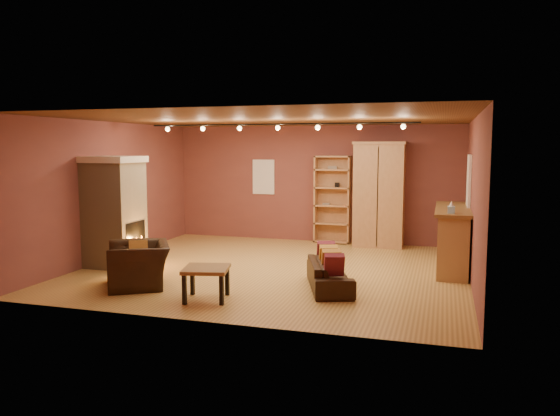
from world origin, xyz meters
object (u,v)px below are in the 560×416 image
(armoire, at_px, (379,194))
(armchair, at_px, (139,257))
(loveseat, at_px, (330,269))
(bookcase, at_px, (333,199))
(fireplace, at_px, (115,211))
(bar_counter, at_px, (452,238))
(coffee_table, at_px, (206,272))

(armoire, relative_size, armchair, 1.83)
(armoire, height_order, loveseat, armoire)
(bookcase, relative_size, loveseat, 1.27)
(fireplace, height_order, armchair, fireplace)
(bookcase, xyz_separation_m, armchair, (-2.25, -5.00, -0.58))
(bar_counter, height_order, coffee_table, bar_counter)
(bookcase, relative_size, coffee_table, 2.63)
(loveseat, relative_size, coffee_table, 2.06)
(armoire, bearing_deg, fireplace, -142.61)
(coffee_table, bearing_deg, loveseat, 35.49)
(armchair, height_order, coffee_table, armchair)
(bookcase, distance_m, armoire, 1.14)
(bar_counter, bearing_deg, coffee_table, -137.18)
(bookcase, height_order, armchair, bookcase)
(fireplace, xyz_separation_m, armoire, (4.64, 3.54, 0.15))
(loveseat, bearing_deg, bookcase, -7.86)
(bar_counter, xyz_separation_m, coffee_table, (-3.57, -3.30, -0.16))
(armchair, distance_m, coffee_table, 1.47)
(fireplace, distance_m, bookcase, 5.13)
(bar_counter, relative_size, loveseat, 1.48)
(fireplace, distance_m, armchair, 1.88)
(fireplace, relative_size, loveseat, 1.29)
(loveseat, xyz_separation_m, armchair, (-3.05, -0.75, 0.16))
(armchair, bearing_deg, bar_counter, 88.17)
(bookcase, relative_size, armchair, 1.59)
(fireplace, bearing_deg, armchair, -44.77)
(bookcase, height_order, loveseat, bookcase)
(bookcase, distance_m, loveseat, 4.38)
(fireplace, xyz_separation_m, coffee_table, (2.68, -1.68, -0.64))
(armchair, bearing_deg, bookcase, 123.87)
(bar_counter, bearing_deg, loveseat, -132.02)
(loveseat, relative_size, armchair, 1.24)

